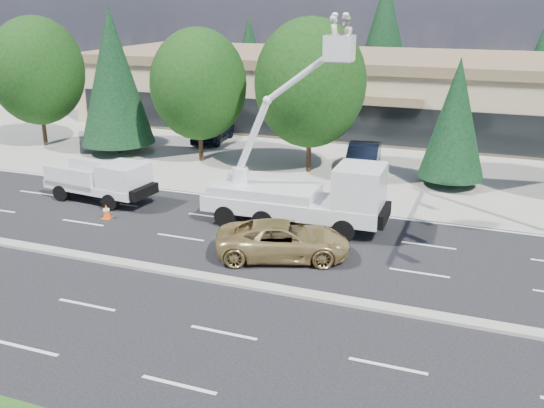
% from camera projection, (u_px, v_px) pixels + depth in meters
% --- Properties ---
extents(ground, '(140.00, 140.00, 0.00)m').
position_uv_depth(ground, '(262.00, 288.00, 21.26)').
color(ground, black).
rests_on(ground, ground).
extents(concrete_apron, '(140.00, 22.00, 0.01)m').
position_uv_depth(concrete_apron, '(376.00, 156.00, 38.97)').
color(concrete_apron, gray).
rests_on(concrete_apron, ground).
extents(road_median, '(120.00, 0.55, 0.12)m').
position_uv_depth(road_median, '(262.00, 287.00, 21.24)').
color(road_median, gray).
rests_on(road_median, ground).
extents(strip_mall, '(50.40, 15.40, 5.50)m').
position_uv_depth(strip_mall, '(404.00, 91.00, 46.89)').
color(strip_mall, tan).
rests_on(strip_mall, ground).
extents(tree_front_a, '(6.22, 6.22, 8.63)m').
position_uv_depth(tree_front_a, '(37.00, 71.00, 40.25)').
color(tree_front_a, '#332114').
rests_on(tree_front_a, ground).
extents(tree_front_b, '(4.69, 4.69, 9.24)m').
position_uv_depth(tree_front_b, '(114.00, 76.00, 38.28)').
color(tree_front_b, '#332114').
rests_on(tree_front_b, ground).
extents(tree_front_c, '(5.83, 5.83, 8.09)m').
position_uv_depth(tree_front_c, '(199.00, 84.00, 36.35)').
color(tree_front_c, '#332114').
rests_on(tree_front_c, ground).
extents(tree_front_d, '(6.31, 6.31, 8.75)m').
position_uv_depth(tree_front_d, '(310.00, 83.00, 33.89)').
color(tree_front_d, '#332114').
rests_on(tree_front_d, ground).
extents(tree_front_e, '(3.47, 3.47, 6.84)m').
position_uv_depth(tree_front_e, '(456.00, 119.00, 31.69)').
color(tree_front_e, '#332114').
rests_on(tree_front_e, ground).
extents(tree_back_a, '(4.01, 4.01, 7.90)m').
position_uv_depth(tree_back_a, '(249.00, 53.00, 63.08)').
color(tree_back_a, '#332114').
rests_on(tree_back_a, ground).
extents(tree_back_b, '(5.95, 5.95, 11.73)m').
position_uv_depth(tree_back_b, '(384.00, 35.00, 57.75)').
color(tree_back_b, '#332114').
rests_on(tree_back_b, ground).
extents(tree_back_c, '(3.77, 3.77, 7.43)m').
position_uv_depth(tree_back_c, '(539.00, 65.00, 53.83)').
color(tree_back_c, '#332114').
rests_on(tree_back_c, ground).
extents(utility_pickup, '(5.60, 2.59, 2.08)m').
position_uv_depth(utility_pickup, '(104.00, 185.00, 30.06)').
color(utility_pickup, silver).
rests_on(utility_pickup, ground).
extents(bucket_truck, '(7.96, 2.74, 9.13)m').
position_uv_depth(bucket_truck, '(307.00, 186.00, 26.26)').
color(bucket_truck, silver).
rests_on(bucket_truck, ground).
extents(traffic_cone_a, '(0.40, 0.40, 0.70)m').
position_uv_depth(traffic_cone_a, '(106.00, 211.00, 27.86)').
color(traffic_cone_a, '#FF4F08').
rests_on(traffic_cone_a, ground).
extents(traffic_cone_b, '(0.40, 0.40, 0.70)m').
position_uv_depth(traffic_cone_b, '(275.00, 238.00, 24.75)').
color(traffic_cone_b, '#FF4F08').
rests_on(traffic_cone_b, ground).
extents(traffic_cone_c, '(0.40, 0.40, 0.70)m').
position_uv_depth(traffic_cone_c, '(317.00, 241.00, 24.48)').
color(traffic_cone_c, '#FF4F08').
rests_on(traffic_cone_c, ground).
extents(minivan, '(5.71, 4.00, 1.45)m').
position_uv_depth(minivan, '(283.00, 240.00, 23.58)').
color(minivan, tan).
rests_on(minivan, ground).
extents(parked_car_west, '(2.49, 5.09, 1.67)m').
position_uv_depth(parked_car_west, '(213.00, 130.00, 42.72)').
color(parked_car_west, black).
rests_on(parked_car_west, ground).
extents(parked_car_east, '(2.36, 5.21, 1.66)m').
position_uv_depth(parked_car_east, '(363.00, 158.00, 35.16)').
color(parked_car_east, black).
rests_on(parked_car_east, ground).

